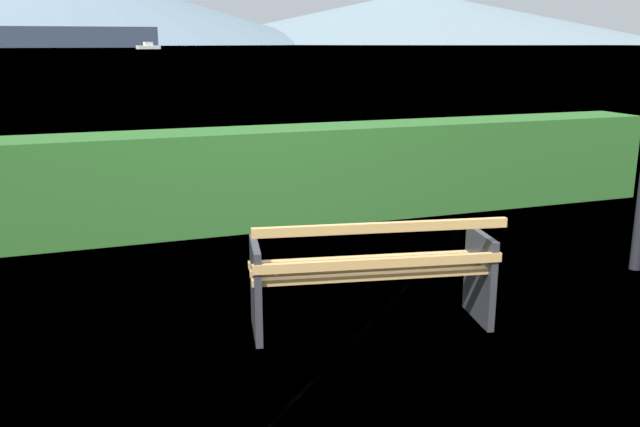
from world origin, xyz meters
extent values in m
plane|color=#567A38|center=(0.00, 0.00, 0.00)|extent=(1400.00, 1400.00, 0.00)
plane|color=slate|center=(0.00, 307.16, 0.00)|extent=(620.00, 620.00, 0.00)
cube|color=tan|center=(-0.04, -0.19, 0.45)|extent=(1.73, 0.38, 0.04)
cube|color=tan|center=(0.00, 0.00, 0.45)|extent=(1.73, 0.38, 0.04)
cube|color=tan|center=(0.04, 0.19, 0.45)|extent=(1.73, 0.38, 0.04)
cube|color=tan|center=(-0.05, -0.26, 0.57)|extent=(1.73, 0.36, 0.06)
cube|color=tan|center=(-0.06, -0.31, 0.84)|extent=(1.73, 0.36, 0.06)
cube|color=#2D2D33|center=(-0.82, 0.13, 0.34)|extent=(0.14, 0.51, 0.68)
cube|color=#2D2D33|center=(0.82, -0.17, 0.34)|extent=(0.14, 0.51, 0.68)
cube|color=#285B23|center=(0.00, 3.06, 0.55)|extent=(10.14, 0.74, 1.09)
cube|color=silver|center=(18.52, 194.74, 0.50)|extent=(6.66, 3.62, 1.01)
cube|color=silver|center=(18.52, 194.74, 1.49)|extent=(2.57, 2.09, 0.97)
cone|color=slate|center=(0.00, 545.62, 27.80)|extent=(380.22, 380.22, 55.60)
cone|color=slate|center=(285.30, 548.48, 22.33)|extent=(423.14, 423.14, 44.67)
camera|label=1|loc=(-1.92, -4.26, 2.04)|focal=37.99mm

